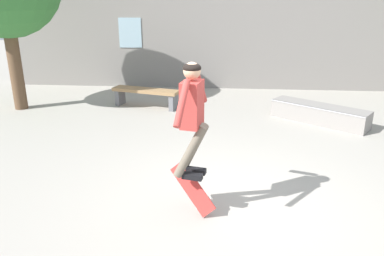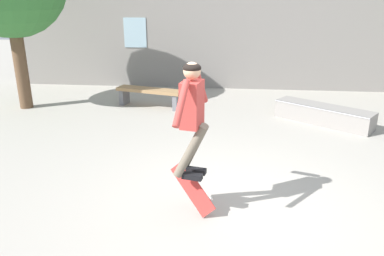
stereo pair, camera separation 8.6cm
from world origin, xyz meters
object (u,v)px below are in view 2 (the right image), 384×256
at_px(park_bench, 150,94).
at_px(skater, 192,110).
at_px(skate_ledge, 323,114).
at_px(skateboard_flipping, 193,189).

bearing_deg(park_bench, skater, -56.98).
bearing_deg(skate_ledge, skateboard_flipping, -86.43).
bearing_deg(skate_ledge, skater, -86.36).
bearing_deg(park_bench, skate_ledge, 2.45).
distance_m(skate_ledge, skateboard_flipping, 4.78).
bearing_deg(skateboard_flipping, skate_ledge, 90.91).
bearing_deg(skateboard_flipping, park_bench, 141.75).
height_order(skate_ledge, skater, skater).
relative_size(park_bench, skateboard_flipping, 2.71).
height_order(park_bench, skate_ledge, park_bench).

